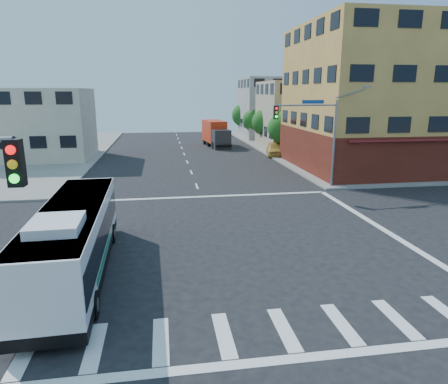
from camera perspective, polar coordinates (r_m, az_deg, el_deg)
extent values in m
plane|color=black|center=(20.77, -0.70, -7.27)|extent=(120.00, 120.00, 0.00)
cube|color=gray|center=(66.43, 25.97, 6.16)|extent=(50.00, 50.00, 0.15)
cube|color=gold|center=(43.99, 22.79, 12.26)|extent=(18.00, 15.00, 14.00)
cube|color=#5E1F15|center=(44.33, 22.18, 5.81)|extent=(18.09, 15.08, 4.00)
cube|color=maroon|center=(38.29, 27.81, 6.51)|extent=(16.00, 1.60, 0.51)
cube|color=tan|center=(56.78, 11.68, 10.67)|extent=(12.00, 10.00, 9.00)
cube|color=#A4A49F|center=(70.04, 7.66, 11.82)|extent=(12.00, 10.00, 10.00)
cube|color=beige|center=(51.30, -25.31, 8.74)|extent=(12.00, 10.00, 8.00)
cylinder|color=gray|center=(33.12, 15.42, 6.51)|extent=(0.18, 0.18, 7.00)
cylinder|color=gray|center=(31.70, 11.76, 12.04)|extent=(5.01, 0.62, 0.12)
cube|color=black|center=(30.70, 7.42, 11.22)|extent=(0.32, 0.30, 1.00)
sphere|color=#FF0C0C|center=(30.53, 7.53, 11.76)|extent=(0.20, 0.20, 0.20)
sphere|color=yellow|center=(30.54, 7.51, 11.20)|extent=(0.20, 0.20, 0.20)
sphere|color=#19FF33|center=(30.55, 7.49, 10.64)|extent=(0.20, 0.20, 0.20)
cube|color=navy|center=(31.92, 12.61, 12.45)|extent=(1.80, 0.22, 0.28)
cube|color=gray|center=(34.20, 19.69, 14.00)|extent=(0.50, 0.22, 0.14)
cube|color=black|center=(9.48, -27.66, 3.69)|extent=(0.32, 0.30, 1.00)
sphere|color=#FF0C0C|center=(9.28, -28.20, 5.32)|extent=(0.20, 0.20, 0.20)
sphere|color=yellow|center=(9.32, -27.99, 3.50)|extent=(0.20, 0.20, 0.20)
sphere|color=#19FF33|center=(9.37, -27.78, 1.70)|extent=(0.20, 0.20, 0.20)
cylinder|color=#3A2215|center=(49.78, 8.23, 6.28)|extent=(0.28, 0.28, 1.92)
sphere|color=#175017|center=(49.52, 8.33, 9.04)|extent=(3.60, 3.60, 3.60)
sphere|color=#175017|center=(49.29, 8.92, 10.04)|extent=(2.52, 2.52, 2.52)
cylinder|color=#3A2215|center=(57.41, 5.90, 7.40)|extent=(0.28, 0.28, 1.99)
sphere|color=#175017|center=(57.18, 5.96, 9.91)|extent=(3.80, 3.80, 3.80)
sphere|color=#175017|center=(56.94, 6.46, 10.84)|extent=(2.66, 2.66, 2.66)
cylinder|color=#3A2215|center=(65.14, 4.10, 8.17)|extent=(0.28, 0.28, 1.89)
sphere|color=#175017|center=(64.95, 4.14, 10.20)|extent=(3.40, 3.40, 3.40)
sphere|color=#175017|center=(64.70, 4.56, 10.93)|extent=(2.38, 2.38, 2.38)
cylinder|color=#3A2215|center=(72.92, 2.69, 8.87)|extent=(0.28, 0.28, 2.03)
sphere|color=#175017|center=(72.73, 2.71, 10.92)|extent=(4.00, 4.00, 4.00)
sphere|color=#175017|center=(72.47, 3.09, 11.70)|extent=(2.80, 2.80, 2.80)
cube|color=black|center=(18.24, -20.25, -9.55)|extent=(2.73, 11.37, 0.42)
cube|color=white|center=(17.82, -20.56, -6.14)|extent=(2.72, 11.35, 2.68)
cube|color=black|center=(17.77, -20.61, -5.64)|extent=(2.76, 11.01, 1.18)
cube|color=black|center=(23.08, -18.30, -1.26)|extent=(2.21, 0.12, 1.27)
cube|color=#E5590C|center=(22.89, -18.47, 1.03)|extent=(1.80, 0.10, 0.26)
cube|color=white|center=(17.44, -20.92, -2.17)|extent=(2.66, 11.12, 0.11)
cube|color=white|center=(14.73, -22.87, -4.34)|extent=(1.74, 2.12, 0.34)
cube|color=#0D7A47|center=(17.89, -24.48, -8.79)|extent=(0.17, 5.17, 0.26)
cube|color=#0D7A47|center=(17.45, -16.67, -8.66)|extent=(0.17, 5.17, 0.26)
cylinder|color=black|center=(21.77, -21.65, -5.91)|extent=(0.31, 0.99, 0.98)
cylinder|color=#99999E|center=(21.79, -21.99, -5.92)|extent=(0.05, 0.49, 0.49)
cylinder|color=black|center=(21.43, -15.72, -5.74)|extent=(0.31, 0.99, 0.98)
cylinder|color=#99999E|center=(21.41, -15.37, -5.72)|extent=(0.05, 0.49, 0.49)
cylinder|color=black|center=(15.34, -26.75, -14.97)|extent=(0.31, 0.99, 0.98)
cylinder|color=#99999E|center=(15.38, -27.23, -14.95)|extent=(0.05, 0.49, 0.49)
cylinder|color=black|center=(14.85, -18.12, -15.07)|extent=(0.31, 0.99, 0.98)
cylinder|color=#99999E|center=(14.84, -17.59, -15.07)|extent=(0.05, 0.49, 0.49)
cube|color=#29292E|center=(55.19, -0.41, 7.53)|extent=(2.56, 2.47, 2.60)
cube|color=black|center=(54.24, -0.14, 7.84)|extent=(2.10, 0.34, 1.00)
cube|color=red|center=(58.77, -1.42, 8.71)|extent=(3.08, 5.86, 3.00)
cube|color=black|center=(57.78, -1.11, 7.07)|extent=(3.18, 8.22, 0.30)
cylinder|color=black|center=(55.21, -1.53, 6.69)|extent=(0.40, 1.03, 1.00)
cylinder|color=black|center=(55.77, 0.58, 6.77)|extent=(0.40, 1.03, 1.00)
cylinder|color=black|center=(58.01, -2.25, 7.04)|extent=(0.40, 1.03, 1.00)
cylinder|color=black|center=(58.54, -0.23, 7.11)|extent=(0.40, 1.03, 1.00)
cylinder|color=black|center=(60.43, -2.82, 7.31)|extent=(0.40, 1.03, 1.00)
cylinder|color=black|center=(60.94, -0.88, 7.38)|extent=(0.40, 1.03, 1.00)
imported|color=#E2B34E|center=(49.54, 7.28, 6.13)|extent=(2.92, 5.19, 1.67)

